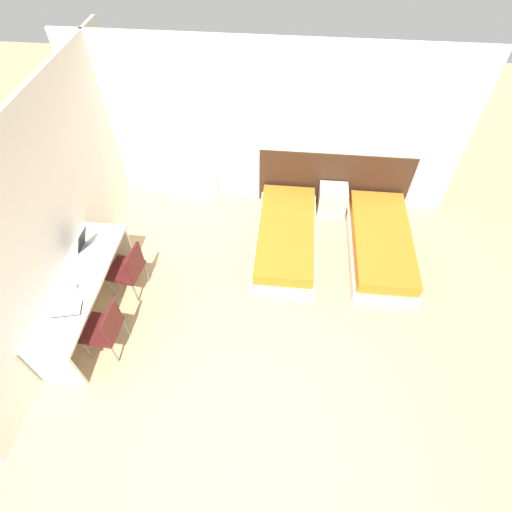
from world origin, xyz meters
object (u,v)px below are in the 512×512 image
bed_near_door (380,243)px  nightstand (332,200)px  chair_near_notebook (105,328)px  laptop (90,246)px  bed_near_window (286,236)px  chair_near_laptop (128,268)px

bed_near_door → nightstand: 1.11m
nightstand → chair_near_notebook: size_ratio=0.61×
bed_near_door → nightstand: size_ratio=3.93×
nightstand → laptop: bearing=-150.7°
bed_near_window → nightstand: (0.73, 0.83, 0.08)m
laptop → chair_near_laptop: bearing=-6.3°
laptop → bed_near_window: bearing=23.2°
bed_near_door → bed_near_window: bearing=180.0°
bed_near_door → chair_near_laptop: (-3.57, -1.08, 0.30)m
nightstand → chair_near_notebook: 4.03m
nightstand → chair_near_notebook: bearing=-134.9°
chair_near_laptop → laptop: (-0.46, 0.06, 0.33)m
bed_near_window → chair_near_laptop: bearing=-152.8°
bed_near_door → chair_near_laptop: 3.74m
chair_near_laptop → chair_near_notebook: same height
chair_near_laptop → bed_near_door: bearing=25.1°
chair_near_laptop → chair_near_notebook: 0.93m
bed_near_window → chair_near_laptop: size_ratio=2.38×
chair_near_laptop → chair_near_notebook: (0.00, -0.93, 0.00)m
nightstand → chair_near_laptop: chair_near_laptop is taller
bed_near_window → laptop: 2.84m
chair_near_laptop → bed_near_window: bearing=35.4°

